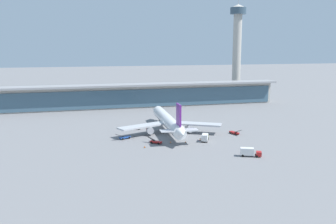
{
  "coord_description": "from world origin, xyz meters",
  "views": [
    {
      "loc": [
        -45.47,
        -147.69,
        38.15
      ],
      "look_at": [
        0.0,
        19.12,
        7.49
      ],
      "focal_mm": 39.2,
      "sensor_mm": 36.0,
      "label": 1
    }
  ],
  "objects_px": {
    "safety_cone_delta": "(145,147)",
    "safety_cone_echo": "(200,140)",
    "service_truck_by_tail_red": "(235,132)",
    "safety_cone_bravo": "(186,142)",
    "safety_cone_alpha": "(171,142)",
    "safety_cone_charlie": "(145,147)",
    "service_truck_near_nose_red": "(137,128)",
    "service_truck_mid_apron_olive": "(205,137)",
    "service_truck_under_wing_red": "(156,142)",
    "service_truck_at_far_stand_blue": "(124,137)",
    "control_tower": "(237,44)",
    "airliner_on_stand": "(168,121)",
    "service_truck_on_taxiway_red": "(249,152)"
  },
  "relations": [
    {
      "from": "service_truck_near_nose_red",
      "to": "service_truck_mid_apron_olive",
      "type": "relative_size",
      "value": 0.44
    },
    {
      "from": "service_truck_mid_apron_olive",
      "to": "service_truck_at_far_stand_blue",
      "type": "height_order",
      "value": "service_truck_mid_apron_olive"
    },
    {
      "from": "service_truck_mid_apron_olive",
      "to": "safety_cone_bravo",
      "type": "bearing_deg",
      "value": 179.99
    },
    {
      "from": "service_truck_under_wing_red",
      "to": "service_truck_mid_apron_olive",
      "type": "bearing_deg",
      "value": -4.55
    },
    {
      "from": "airliner_on_stand",
      "to": "safety_cone_delta",
      "type": "height_order",
      "value": "airliner_on_stand"
    },
    {
      "from": "airliner_on_stand",
      "to": "safety_cone_charlie",
      "type": "distance_m",
      "value": 27.92
    },
    {
      "from": "safety_cone_bravo",
      "to": "safety_cone_delta",
      "type": "xyz_separation_m",
      "value": [
        -17.56,
        -2.98,
        0.0
      ]
    },
    {
      "from": "service_truck_by_tail_red",
      "to": "safety_cone_bravo",
      "type": "distance_m",
      "value": 26.54
    },
    {
      "from": "service_truck_near_nose_red",
      "to": "service_truck_by_tail_red",
      "type": "distance_m",
      "value": 45.03
    },
    {
      "from": "service_truck_on_taxiway_red",
      "to": "safety_cone_bravo",
      "type": "height_order",
      "value": "service_truck_on_taxiway_red"
    },
    {
      "from": "service_truck_mid_apron_olive",
      "to": "safety_cone_alpha",
      "type": "bearing_deg",
      "value": 176.57
    },
    {
      "from": "service_truck_at_far_stand_blue",
      "to": "safety_cone_echo",
      "type": "height_order",
      "value": "service_truck_at_far_stand_blue"
    },
    {
      "from": "safety_cone_alpha",
      "to": "service_truck_under_wing_red",
      "type": "bearing_deg",
      "value": 172.81
    },
    {
      "from": "service_truck_at_far_stand_blue",
      "to": "control_tower",
      "type": "relative_size",
      "value": 0.09
    },
    {
      "from": "airliner_on_stand",
      "to": "safety_cone_bravo",
      "type": "bearing_deg",
      "value": -83.83
    },
    {
      "from": "service_truck_at_far_stand_blue",
      "to": "safety_cone_charlie",
      "type": "relative_size",
      "value": 9.63
    },
    {
      "from": "airliner_on_stand",
      "to": "service_truck_near_nose_red",
      "type": "distance_m",
      "value": 16.15
    },
    {
      "from": "service_truck_mid_apron_olive",
      "to": "service_truck_under_wing_red",
      "type": "bearing_deg",
      "value": 175.45
    },
    {
      "from": "service_truck_by_tail_red",
      "to": "safety_cone_bravo",
      "type": "xyz_separation_m",
      "value": [
        -25.36,
        -7.8,
        -0.49
      ]
    },
    {
      "from": "service_truck_near_nose_red",
      "to": "service_truck_at_far_stand_blue",
      "type": "relative_size",
      "value": 0.49
    },
    {
      "from": "service_truck_mid_apron_olive",
      "to": "service_truck_by_tail_red",
      "type": "height_order",
      "value": "service_truck_mid_apron_olive"
    },
    {
      "from": "service_truck_mid_apron_olive",
      "to": "airliner_on_stand",
      "type": "bearing_deg",
      "value": 118.51
    },
    {
      "from": "service_truck_by_tail_red",
      "to": "service_truck_at_far_stand_blue",
      "type": "relative_size",
      "value": 1.02
    },
    {
      "from": "service_truck_near_nose_red",
      "to": "service_truck_mid_apron_olive",
      "type": "height_order",
      "value": "service_truck_mid_apron_olive"
    },
    {
      "from": "service_truck_under_wing_red",
      "to": "safety_cone_delta",
      "type": "xyz_separation_m",
      "value": [
        -5.42,
        -4.62,
        -0.49
      ]
    },
    {
      "from": "service_truck_mid_apron_olive",
      "to": "safety_cone_alpha",
      "type": "height_order",
      "value": "service_truck_mid_apron_olive"
    },
    {
      "from": "service_truck_by_tail_red",
      "to": "safety_cone_alpha",
      "type": "bearing_deg",
      "value": -167.55
    },
    {
      "from": "service_truck_mid_apron_olive",
      "to": "safety_cone_bravo",
      "type": "relative_size",
      "value": 10.78
    },
    {
      "from": "service_truck_under_wing_red",
      "to": "safety_cone_charlie",
      "type": "relative_size",
      "value": 8.33
    },
    {
      "from": "service_truck_at_far_stand_blue",
      "to": "control_tower",
      "type": "distance_m",
      "value": 156.6
    },
    {
      "from": "service_truck_near_nose_red",
      "to": "safety_cone_delta",
      "type": "distance_m",
      "value": 31.79
    },
    {
      "from": "safety_cone_echo",
      "to": "service_truck_mid_apron_olive",
      "type": "bearing_deg",
      "value": -48.23
    },
    {
      "from": "control_tower",
      "to": "safety_cone_echo",
      "type": "distance_m",
      "value": 147.15
    },
    {
      "from": "service_truck_near_nose_red",
      "to": "service_truck_by_tail_red",
      "type": "xyz_separation_m",
      "value": [
        39.91,
        -20.86,
        -0.07
      ]
    },
    {
      "from": "service_truck_by_tail_red",
      "to": "safety_cone_echo",
      "type": "xyz_separation_m",
      "value": [
        -18.49,
        -6.09,
        -0.49
      ]
    },
    {
      "from": "safety_cone_bravo",
      "to": "safety_cone_charlie",
      "type": "height_order",
      "value": "same"
    },
    {
      "from": "service_truck_by_tail_red",
      "to": "safety_cone_delta",
      "type": "relative_size",
      "value": 9.85
    },
    {
      "from": "safety_cone_echo",
      "to": "service_truck_under_wing_red",
      "type": "bearing_deg",
      "value": -179.78
    },
    {
      "from": "safety_cone_echo",
      "to": "control_tower",
      "type": "bearing_deg",
      "value": 58.61
    },
    {
      "from": "safety_cone_alpha",
      "to": "safety_cone_charlie",
      "type": "relative_size",
      "value": 1.0
    },
    {
      "from": "service_truck_on_taxiway_red",
      "to": "safety_cone_echo",
      "type": "distance_m",
      "value": 27.6
    },
    {
      "from": "service_truck_near_nose_red",
      "to": "safety_cone_bravo",
      "type": "distance_m",
      "value": 32.14
    },
    {
      "from": "safety_cone_bravo",
      "to": "safety_cone_charlie",
      "type": "xyz_separation_m",
      "value": [
        -17.6,
        -3.41,
        0.0
      ]
    },
    {
      "from": "safety_cone_delta",
      "to": "safety_cone_echo",
      "type": "bearing_deg",
      "value": 10.87
    },
    {
      "from": "service_truck_on_taxiway_red",
      "to": "control_tower",
      "type": "relative_size",
      "value": 0.1
    },
    {
      "from": "service_truck_on_taxiway_red",
      "to": "safety_cone_charlie",
      "type": "relative_size",
      "value": 10.85
    },
    {
      "from": "service_truck_near_nose_red",
      "to": "service_truck_on_taxiway_red",
      "type": "distance_m",
      "value": 61.09
    },
    {
      "from": "airliner_on_stand",
      "to": "safety_cone_alpha",
      "type": "relative_size",
      "value": 87.42
    },
    {
      "from": "airliner_on_stand",
      "to": "service_truck_mid_apron_olive",
      "type": "distance_m",
      "value": 22.22
    },
    {
      "from": "service_truck_near_nose_red",
      "to": "safety_cone_bravo",
      "type": "height_order",
      "value": "service_truck_near_nose_red"
    }
  ]
}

